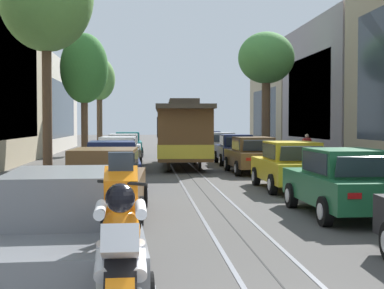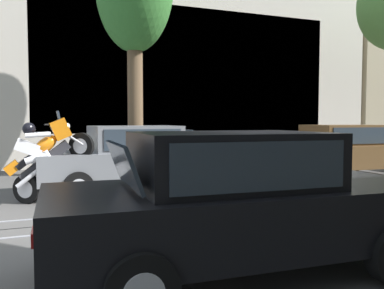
# 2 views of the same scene
# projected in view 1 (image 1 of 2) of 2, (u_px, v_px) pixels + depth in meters

# --- Properties ---
(ground_plane) EXTENTS (160.00, 160.00, 0.00)m
(ground_plane) POSITION_uv_depth(u_px,v_px,m) (187.00, 172.00, 25.31)
(ground_plane) COLOR #4C4947
(trolley_track_rails) EXTENTS (1.14, 60.26, 0.01)m
(trolley_track_rails) POSITION_uv_depth(u_px,v_px,m) (182.00, 167.00, 28.52)
(trolley_track_rails) COLOR gray
(trolley_track_rails) RESTS_ON ground
(parked_car_grey_near_left) EXTENTS (2.14, 4.42, 1.58)m
(parked_car_grey_near_left) POSITION_uv_depth(u_px,v_px,m) (69.00, 234.00, 7.19)
(parked_car_grey_near_left) COLOR slate
(parked_car_grey_near_left) RESTS_ON ground
(parked_car_brown_second_left) EXTENTS (2.11, 4.41, 1.58)m
(parked_car_brown_second_left) POSITION_uv_depth(u_px,v_px,m) (104.00, 182.00, 13.48)
(parked_car_brown_second_left) COLOR brown
(parked_car_brown_second_left) RESTS_ON ground
(parked_car_navy_mid_left) EXTENTS (2.10, 4.41, 1.58)m
(parked_car_navy_mid_left) POSITION_uv_depth(u_px,v_px,m) (112.00, 165.00, 18.84)
(parked_car_navy_mid_left) COLOR #19234C
(parked_car_navy_mid_left) RESTS_ON ground
(parked_car_white_fourth_left) EXTENTS (2.10, 4.41, 1.58)m
(parked_car_white_fourth_left) POSITION_uv_depth(u_px,v_px,m) (118.00, 155.00, 24.91)
(parked_car_white_fourth_left) COLOR silver
(parked_car_white_fourth_left) RESTS_ON ground
(parked_car_white_fifth_left) EXTENTS (2.05, 4.38, 1.58)m
(parked_car_white_fifth_left) POSITION_uv_depth(u_px,v_px,m) (123.00, 148.00, 31.13)
(parked_car_white_fifth_left) COLOR silver
(parked_car_white_fifth_left) RESTS_ON ground
(parked_car_teal_sixth_left) EXTENTS (2.09, 4.40, 1.58)m
(parked_car_teal_sixth_left) POSITION_uv_depth(u_px,v_px,m) (127.00, 144.00, 37.47)
(parked_car_teal_sixth_left) COLOR #196B70
(parked_car_teal_sixth_left) RESTS_ON ground
(parked_car_green_second_right) EXTENTS (2.04, 4.38, 1.58)m
(parked_car_green_second_right) POSITION_uv_depth(u_px,v_px,m) (344.00, 182.00, 13.46)
(parked_car_green_second_right) COLOR #1E6038
(parked_car_green_second_right) RESTS_ON ground
(parked_car_yellow_mid_right) EXTENTS (2.01, 4.37, 1.58)m
(parked_car_yellow_mid_right) POSITION_uv_depth(u_px,v_px,m) (291.00, 165.00, 18.72)
(parked_car_yellow_mid_right) COLOR gold
(parked_car_yellow_mid_right) RESTS_ON ground
(parked_car_brown_fourth_right) EXTENTS (2.06, 4.39, 1.58)m
(parked_car_brown_fourth_right) POSITION_uv_depth(u_px,v_px,m) (252.00, 155.00, 24.85)
(parked_car_brown_fourth_right) COLOR brown
(parked_car_brown_fourth_right) RESTS_ON ground
(parked_car_navy_fifth_right) EXTENTS (2.07, 4.39, 1.58)m
(parked_car_navy_fifth_right) POSITION_uv_depth(u_px,v_px,m) (236.00, 149.00, 30.18)
(parked_car_navy_fifth_right) COLOR #19234C
(parked_car_navy_fifth_right) RESTS_ON ground
(parked_car_silver_sixth_right) EXTENTS (2.13, 4.42, 1.58)m
(parked_car_silver_sixth_right) POSITION_uv_depth(u_px,v_px,m) (220.00, 145.00, 36.02)
(parked_car_silver_sixth_right) COLOR #B7B7BC
(parked_car_silver_sixth_right) RESTS_ON ground
(parked_car_navy_far_right) EXTENTS (2.14, 4.42, 1.58)m
(parked_car_navy_far_right) POSITION_uv_depth(u_px,v_px,m) (209.00, 142.00, 41.82)
(parked_car_navy_far_right) COLOR #19234C
(parked_car_navy_far_right) RESTS_ON ground
(street_tree_kerb_left_mid) EXTENTS (2.46, 2.19, 6.81)m
(street_tree_kerb_left_mid) POSITION_uv_depth(u_px,v_px,m) (84.00, 70.00, 29.51)
(street_tree_kerb_left_mid) COLOR brown
(street_tree_kerb_left_mid) RESTS_ON ground
(street_tree_kerb_left_fourth) EXTENTS (2.21, 2.17, 6.77)m
(street_tree_kerb_left_fourth) POSITION_uv_depth(u_px,v_px,m) (99.00, 81.00, 40.30)
(street_tree_kerb_left_fourth) COLOR brown
(street_tree_kerb_left_fourth) RESTS_ON ground
(street_tree_kerb_right_second) EXTENTS (3.05, 3.06, 7.11)m
(street_tree_kerb_right_second) POSITION_uv_depth(u_px,v_px,m) (266.00, 60.00, 31.02)
(street_tree_kerb_right_second) COLOR brown
(street_tree_kerb_right_second) RESTS_ON ground
(cable_car_trolley) EXTENTS (2.81, 9.17, 3.28)m
(cable_car_trolley) POSITION_uv_depth(u_px,v_px,m) (183.00, 134.00, 28.15)
(cable_car_trolley) COLOR brown
(cable_car_trolley) RESTS_ON ground
(motorcycle_with_rider) EXTENTS (0.48, 1.80, 1.92)m
(motorcycle_with_rider) POSITION_uv_depth(u_px,v_px,m) (121.00, 253.00, 5.25)
(motorcycle_with_rider) COLOR black
(motorcycle_with_rider) RESTS_ON ground
(pedestrian_on_left_pavement) EXTENTS (0.55, 0.33, 1.55)m
(pedestrian_on_left_pavement) POSITION_uv_depth(u_px,v_px,m) (307.00, 146.00, 32.64)
(pedestrian_on_left_pavement) COLOR black
(pedestrian_on_left_pavement) RESTS_ON ground
(fire_hydrant) EXTENTS (0.40, 0.22, 0.84)m
(fire_hydrant) POSITION_uv_depth(u_px,v_px,m) (357.00, 183.00, 16.73)
(fire_hydrant) COLOR #B2B2B7
(fire_hydrant) RESTS_ON ground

